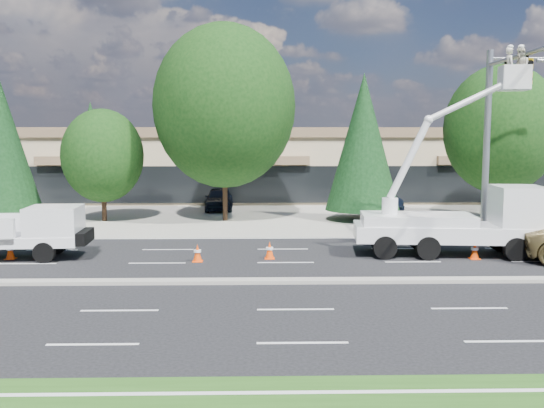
{
  "coord_description": "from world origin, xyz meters",
  "views": [
    {
      "loc": [
        -1.04,
        -19.99,
        4.95
      ],
      "look_at": [
        -0.55,
        2.43,
        2.4
      ],
      "focal_mm": 40.0,
      "sensor_mm": 36.0,
      "label": 1
    }
  ],
  "objects": [
    {
      "name": "ground",
      "position": [
        0.0,
        0.0,
        0.0
      ],
      "size": [
        140.0,
        140.0,
        0.0
      ],
      "primitive_type": "plane",
      "color": "black",
      "rests_on": "ground"
    },
    {
      "name": "concrete_apron",
      "position": [
        0.0,
        20.0,
        0.01
      ],
      "size": [
        140.0,
        22.0,
        0.01
      ],
      "primitive_type": "cube",
      "color": "gray",
      "rests_on": "ground"
    },
    {
      "name": "road_median",
      "position": [
        0.0,
        0.0,
        0.06
      ],
      "size": [
        120.0,
        0.55,
        0.12
      ],
      "primitive_type": "cube",
      "color": "gray",
      "rests_on": "ground"
    },
    {
      "name": "strip_mall",
      "position": [
        0.0,
        29.97,
        2.83
      ],
      "size": [
        50.4,
        15.4,
        5.5
      ],
      "color": "tan",
      "rests_on": "ground"
    },
    {
      "name": "tree_front_c",
      "position": [
        -10.0,
        15.0,
        3.78
      ],
      "size": [
        4.66,
        4.66,
        6.47
      ],
      "color": "#332114",
      "rests_on": "ground"
    },
    {
      "name": "tree_front_d",
      "position": [
        -3.0,
        15.0,
        6.6
      ],
      "size": [
        8.13,
        8.13,
        11.28
      ],
      "color": "#332114",
      "rests_on": "ground"
    },
    {
      "name": "tree_front_e",
      "position": [
        5.0,
        15.0,
        4.56
      ],
      "size": [
        4.31,
        4.31,
        8.5
      ],
      "color": "#332114",
      "rests_on": "ground"
    },
    {
      "name": "tree_front_f",
      "position": [
        13.0,
        15.0,
        5.29
      ],
      "size": [
        6.51,
        6.51,
        9.04
      ],
      "color": "#332114",
      "rests_on": "ground"
    },
    {
      "name": "tree_back_a",
      "position": [
        -18.0,
        42.0,
        4.46
      ],
      "size": [
        4.22,
        4.22,
        8.32
      ],
      "color": "#332114",
      "rests_on": "ground"
    },
    {
      "name": "tree_back_b",
      "position": [
        -4.0,
        42.0,
        5.63
      ],
      "size": [
        5.32,
        5.32,
        10.49
      ],
      "color": "#332114",
      "rests_on": "ground"
    },
    {
      "name": "tree_back_c",
      "position": [
        10.0,
        42.0,
        4.97
      ],
      "size": [
        4.7,
        4.7,
        9.26
      ],
      "color": "#332114",
      "rests_on": "ground"
    },
    {
      "name": "tree_back_d",
      "position": [
        22.0,
        42.0,
        4.86
      ],
      "size": [
        4.6,
        4.6,
        9.06
      ],
      "color": "#332114",
      "rests_on": "ground"
    },
    {
      "name": "signal_mast",
      "position": [
        10.03,
        7.04,
        6.06
      ],
      "size": [
        2.76,
        10.16,
        9.0
      ],
      "color": "gray",
      "rests_on": "ground"
    },
    {
      "name": "utility_pickup",
      "position": [
        -10.6,
        4.22,
        0.87
      ],
      "size": [
        5.61,
        2.43,
        2.11
      ],
      "rotation": [
        0.0,
        0.0,
        0.06
      ],
      "color": "white",
      "rests_on": "ground"
    },
    {
      "name": "bucket_truck",
      "position": [
        7.52,
        4.53,
        1.85
      ],
      "size": [
        7.85,
        3.04,
        8.53
      ],
      "rotation": [
        0.0,
        0.0,
        -0.09
      ],
      "color": "white",
      "rests_on": "ground"
    },
    {
      "name": "traffic_cone_a",
      "position": [
        -11.03,
        4.16,
        0.34
      ],
      "size": [
        0.4,
        0.4,
        0.7
      ],
      "color": "#FF4608",
      "rests_on": "ground"
    },
    {
      "name": "traffic_cone_b",
      "position": [
        -3.46,
        3.51,
        0.34
      ],
      "size": [
        0.4,
        0.4,
        0.7
      ],
      "color": "#FF4608",
      "rests_on": "ground"
    },
    {
      "name": "traffic_cone_c",
      "position": [
        -0.61,
        4.0,
        0.34
      ],
      "size": [
        0.4,
        0.4,
        0.7
      ],
      "color": "#FF4608",
      "rests_on": "ground"
    },
    {
      "name": "traffic_cone_d",
      "position": [
        7.63,
        3.76,
        0.34
      ],
      "size": [
        0.4,
        0.4,
        0.7
      ],
      "color": "#FF4608",
      "rests_on": "ground"
    },
    {
      "name": "parked_car_west",
      "position": [
        -3.68,
        20.07,
        0.75
      ],
      "size": [
        1.9,
        4.47,
        1.51
      ],
      "primitive_type": "imported",
      "rotation": [
        0.0,
        0.0,
        0.03
      ],
      "color": "black",
      "rests_on": "ground"
    },
    {
      "name": "parked_car_east",
      "position": [
        6.94,
        19.79,
        0.7
      ],
      "size": [
        2.57,
        4.52,
        1.41
      ],
      "primitive_type": "imported",
      "rotation": [
        0.0,
        0.0,
        0.27
      ],
      "color": "black",
      "rests_on": "ground"
    }
  ]
}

